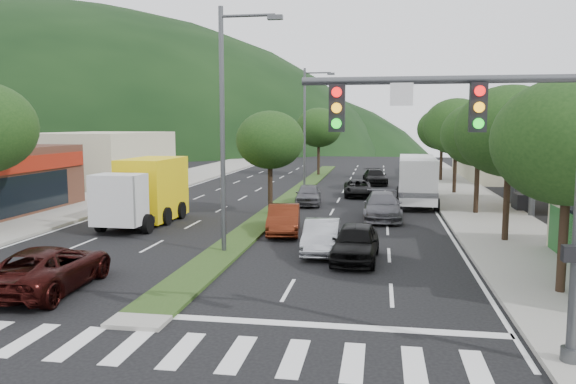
% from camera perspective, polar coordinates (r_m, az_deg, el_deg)
% --- Properties ---
extents(ground, '(160.00, 160.00, 0.00)m').
position_cam_1_polar(ground, '(16.45, -14.31, -12.28)').
color(ground, black).
rests_on(ground, ground).
extents(sidewalk_right, '(5.00, 90.00, 0.15)m').
position_cam_1_polar(sidewalk_right, '(40.02, 18.09, -1.01)').
color(sidewalk_right, gray).
rests_on(sidewalk_right, ground).
extents(sidewalk_left, '(6.00, 90.00, 0.15)m').
position_cam_1_polar(sidewalk_left, '(44.04, -16.81, -0.27)').
color(sidewalk_left, gray).
rests_on(sidewalk_left, ground).
extents(median, '(1.60, 56.00, 0.12)m').
position_cam_1_polar(median, '(43.00, 0.78, -0.17)').
color(median, '#223814').
rests_on(median, ground).
extents(crosswalk, '(19.00, 2.20, 0.01)m').
position_cam_1_polar(crosswalk, '(14.76, -17.52, -14.64)').
color(crosswalk, silver).
rests_on(crosswalk, ground).
extents(traffic_signal, '(6.12, 0.40, 7.00)m').
position_cam_1_polar(traffic_signal, '(12.96, 21.24, 3.34)').
color(traffic_signal, '#47494C').
rests_on(traffic_signal, ground).
extents(bldg_left_far, '(9.00, 14.00, 4.60)m').
position_cam_1_polar(bldg_left_far, '(54.55, -18.40, 3.34)').
color(bldg_left_far, beige).
rests_on(bldg_left_far, ground).
extents(bldg_right_far, '(10.00, 16.00, 5.20)m').
position_cam_1_polar(bldg_right_far, '(59.73, 22.10, 3.75)').
color(bldg_right_far, beige).
rests_on(bldg_right_far, ground).
extents(hill_far, '(176.00, 132.00, 82.00)m').
position_cam_1_polar(hill_far, '(151.37, -25.51, 4.20)').
color(hill_far, black).
rests_on(hill_far, ground).
extents(tree_r_a, '(4.60, 4.60, 6.63)m').
position_cam_1_polar(tree_r_a, '(19.06, 26.64, 4.59)').
color(tree_r_a, black).
rests_on(tree_r_a, sidewalk_right).
extents(tree_r_b, '(4.80, 4.80, 6.94)m').
position_cam_1_polar(tree_r_b, '(26.80, 21.61, 5.76)').
color(tree_r_b, black).
rests_on(tree_r_b, sidewalk_right).
extents(tree_r_c, '(4.40, 4.40, 6.48)m').
position_cam_1_polar(tree_r_c, '(34.67, 18.80, 5.54)').
color(tree_r_c, black).
rests_on(tree_r_c, sidewalk_right).
extents(tree_r_d, '(5.00, 5.00, 7.17)m').
position_cam_1_polar(tree_r_d, '(44.56, 16.73, 6.39)').
color(tree_r_d, black).
rests_on(tree_r_d, sidewalk_right).
extents(tree_r_e, '(4.60, 4.60, 6.71)m').
position_cam_1_polar(tree_r_e, '(54.49, 15.39, 6.17)').
color(tree_r_e, black).
rests_on(tree_r_e, sidewalk_right).
extents(tree_med_near, '(4.00, 4.00, 6.02)m').
position_cam_1_polar(tree_med_near, '(32.84, -1.83, 5.29)').
color(tree_med_near, black).
rests_on(tree_med_near, median).
extents(tree_med_far, '(4.80, 4.80, 6.94)m').
position_cam_1_polar(tree_med_far, '(58.55, 3.14, 6.55)').
color(tree_med_far, black).
rests_on(tree_med_far, median).
extents(streetlight_near, '(2.60, 0.25, 10.00)m').
position_cam_1_polar(streetlight_near, '(23.04, -6.21, 7.45)').
color(streetlight_near, '#47494C').
rests_on(streetlight_near, ground).
extents(streetlight_mid, '(2.60, 0.25, 10.00)m').
position_cam_1_polar(streetlight_mid, '(47.60, 1.94, 7.18)').
color(streetlight_mid, '#47494C').
rests_on(streetlight_mid, ground).
extents(sedan_silver, '(1.59, 4.18, 1.36)m').
position_cam_1_polar(sedan_silver, '(23.58, 3.43, -4.53)').
color(sedan_silver, '#A0A3A8').
rests_on(sedan_silver, ground).
extents(suv_maroon, '(2.64, 5.33, 1.45)m').
position_cam_1_polar(suv_maroon, '(19.85, -23.10, -7.12)').
color(suv_maroon, black).
rests_on(suv_maroon, ground).
extents(car_queue_a, '(1.92, 4.37, 1.46)m').
position_cam_1_polar(car_queue_a, '(22.29, 6.88, -5.10)').
color(car_queue_a, black).
rests_on(car_queue_a, ground).
extents(car_queue_b, '(2.19, 5.22, 1.51)m').
position_cam_1_polar(car_queue_b, '(32.12, 9.57, -1.42)').
color(car_queue_b, '#535258').
rests_on(car_queue_b, ground).
extents(car_queue_c, '(2.02, 4.46, 1.42)m').
position_cam_1_polar(car_queue_c, '(27.58, -0.43, -2.78)').
color(car_queue_c, '#521C0D').
rests_on(car_queue_c, ground).
extents(car_queue_d, '(2.35, 4.52, 1.22)m').
position_cam_1_polar(car_queue_d, '(42.09, 7.11, 0.38)').
color(car_queue_d, black).
rests_on(car_queue_d, ground).
extents(car_queue_e, '(1.99, 4.21, 1.39)m').
position_cam_1_polar(car_queue_e, '(37.38, 2.07, -0.26)').
color(car_queue_e, '#545359').
rests_on(car_queue_e, ground).
extents(car_queue_f, '(2.46, 4.83, 1.34)m').
position_cam_1_polar(car_queue_f, '(50.66, 8.83, 1.52)').
color(car_queue_f, black).
rests_on(car_queue_f, ground).
extents(box_truck, '(2.89, 7.13, 3.49)m').
position_cam_1_polar(box_truck, '(31.18, -14.20, -0.12)').
color(box_truck, silver).
rests_on(box_truck, ground).
extents(motorhome, '(2.87, 8.34, 3.16)m').
position_cam_1_polar(motorhome, '(38.53, 12.96, 1.27)').
color(motorhome, silver).
rests_on(motorhome, ground).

